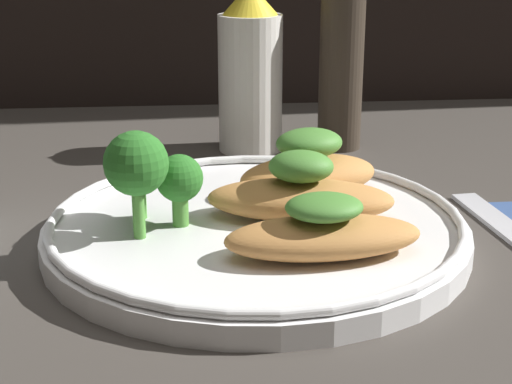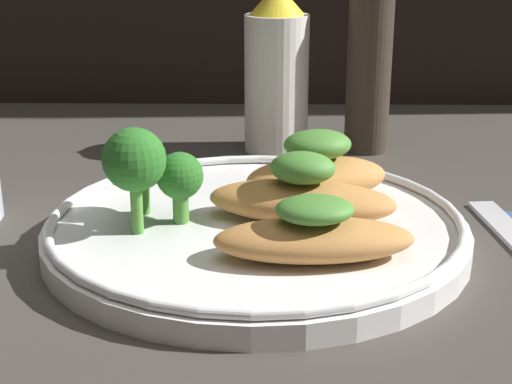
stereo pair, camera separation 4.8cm
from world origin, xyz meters
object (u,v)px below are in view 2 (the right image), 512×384
broccoli_bunch (148,167)px  pepper_grinder (369,67)px  plate (256,229)px  sauce_bottle (277,73)px

broccoli_bunch → pepper_grinder: pepper_grinder is taller
plate → broccoli_bunch: 7.71cm
broccoli_bunch → sauce_bottle: sauce_bottle is taller
broccoli_bunch → pepper_grinder: bearing=54.0°
plate → sauce_bottle: (1.38, 21.03, 5.79)cm
sauce_bottle → broccoli_bunch: bearing=-110.0°
sauce_bottle → pepper_grinder: 7.84cm
plate → pepper_grinder: (9.20, 21.03, 6.31)cm
broccoli_bunch → sauce_bottle: 23.00cm
plate → sauce_bottle: 21.86cm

